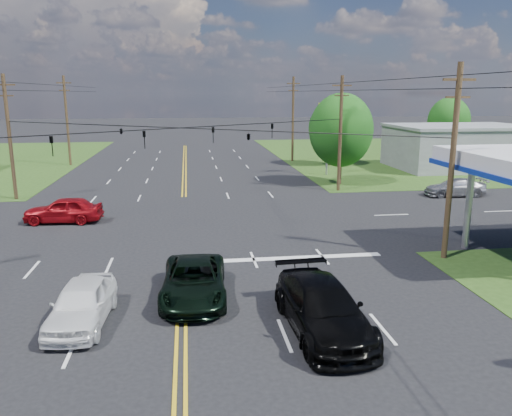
{
  "coord_description": "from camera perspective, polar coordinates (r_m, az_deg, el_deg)",
  "views": [
    {
      "loc": [
        0.42,
        -19.34,
        8.08
      ],
      "look_at": [
        3.88,
        6.0,
        2.18
      ],
      "focal_mm": 35.0,
      "sensor_mm": 36.0,
      "label": 1
    }
  ],
  "objects": [
    {
      "name": "pickup_white",
      "position": [
        19.11,
        -19.3,
        -10.25
      ],
      "size": [
        2.15,
        4.7,
        1.56
      ],
      "primitive_type": "imported",
      "rotation": [
        0.0,
        0.0,
        -0.07
      ],
      "color": "white",
      "rests_on": "ground"
    },
    {
      "name": "grass_ne",
      "position": [
        72.62,
        20.82,
        5.76
      ],
      "size": [
        46.0,
        48.0,
        0.03
      ],
      "primitive_type": "cube",
      "color": "#264415",
      "rests_on": "ground"
    },
    {
      "name": "tree_right_a",
      "position": [
        45.53,
        9.7,
        8.76
      ],
      "size": [
        5.7,
        5.7,
        8.18
      ],
      "color": "#3C2919",
      "rests_on": "ground"
    },
    {
      "name": "tree_right_b",
      "position": [
        57.76,
        8.5,
        9.01
      ],
      "size": [
        4.94,
        4.94,
        7.09
      ],
      "color": "#3C2919",
      "rests_on": "ground"
    },
    {
      "name": "power_lines",
      "position": [
        29.35,
        -8.86,
        13.85
      ],
      "size": [
        26.04,
        100.0,
        0.64
      ],
      "color": "black",
      "rests_on": "ground"
    },
    {
      "name": "pole_se",
      "position": [
        25.84,
        21.51,
        5.04
      ],
      "size": [
        1.6,
        0.28,
        9.5
      ],
      "color": "#3C2919",
      "rests_on": "ground"
    },
    {
      "name": "sedan_red",
      "position": [
        34.1,
        -21.16,
        -0.2
      ],
      "size": [
        4.92,
        2.24,
        1.64
      ],
      "primitive_type": "imported",
      "rotation": [
        0.0,
        0.0,
        -1.64
      ],
      "color": "maroon",
      "rests_on": "ground"
    },
    {
      "name": "tree_far_r",
      "position": [
        70.02,
        21.17,
        9.23
      ],
      "size": [
        5.32,
        5.32,
        7.63
      ],
      "color": "#3C2919",
      "rests_on": "ground"
    },
    {
      "name": "pole_nw",
      "position": [
        42.63,
        -26.35,
        7.4
      ],
      "size": [
        1.6,
        0.28,
        9.5
      ],
      "color": "#3C2919",
      "rests_on": "ground"
    },
    {
      "name": "pole_left_far",
      "position": [
        60.91,
        -20.8,
        9.42
      ],
      "size": [
        1.6,
        0.28,
        10.0
      ],
      "color": "#3C2919",
      "rests_on": "ground"
    },
    {
      "name": "pickup_dkgreen",
      "position": [
        20.32,
        -7.1,
        -8.25
      ],
      "size": [
        2.76,
        5.55,
        1.51
      ],
      "primitive_type": "imported",
      "rotation": [
        0.0,
        0.0,
        -0.05
      ],
      "color": "black",
      "rests_on": "ground"
    },
    {
      "name": "polesign_ne",
      "position": [
        50.54,
        8.24,
        9.99
      ],
      "size": [
        2.01,
        0.34,
        7.27
      ],
      "color": "#A5A5AA",
      "rests_on": "ground"
    },
    {
      "name": "suv_black",
      "position": [
        17.67,
        7.61,
        -11.25
      ],
      "size": [
        2.74,
        6.09,
        1.73
      ],
      "primitive_type": "imported",
      "rotation": [
        0.0,
        0.0,
        0.05
      ],
      "color": "black",
      "rests_on": "ground"
    },
    {
      "name": "sedan_far",
      "position": [
        43.14,
        21.79,
        2.2
      ],
      "size": [
        4.94,
        2.23,
        1.4
      ],
      "primitive_type": "imported",
      "rotation": [
        0.0,
        0.0,
        -1.63
      ],
      "color": "#9A9A9E",
      "rests_on": "ground"
    },
    {
      "name": "ground",
      "position": [
        32.37,
        -8.28,
        -1.61
      ],
      "size": [
        280.0,
        280.0,
        0.0
      ],
      "primitive_type": "plane",
      "color": "black",
      "rests_on": "ground"
    },
    {
      "name": "pole_ne",
      "position": [
        42.38,
        9.61,
        8.52
      ],
      "size": [
        1.6,
        0.28,
        9.5
      ],
      "color": "#3C2919",
      "rests_on": "ground"
    },
    {
      "name": "stop_bar",
      "position": [
        25.12,
        3.16,
        -5.8
      ],
      "size": [
        10.0,
        0.5,
        0.02
      ],
      "primitive_type": "cube",
      "color": "silver",
      "rests_on": "ground"
    },
    {
      "name": "pole_right_far",
      "position": [
        60.73,
        4.24,
        10.2
      ],
      "size": [
        1.6,
        0.28,
        10.0
      ],
      "color": "#3C2919",
      "rests_on": "ground"
    },
    {
      "name": "retail_ne",
      "position": [
        59.55,
        22.19,
        6.37
      ],
      "size": [
        14.0,
        10.0,
        4.4
      ],
      "primitive_type": "cube",
      "color": "slate",
      "rests_on": "ground"
    },
    {
      "name": "span_wire_signals",
      "position": [
        31.41,
        -8.64,
        9.03
      ],
      "size": [
        26.0,
        18.0,
        1.13
      ],
      "color": "black",
      "rests_on": "ground"
    }
  ]
}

